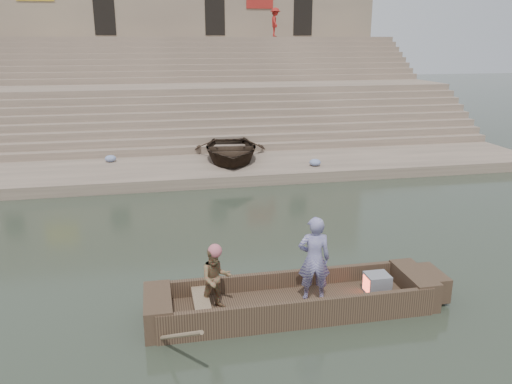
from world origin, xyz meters
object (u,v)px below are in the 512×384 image
object	(u,v)px
main_rowboat	(292,306)
standing_man	(314,259)
pedestrian	(275,22)
television	(376,284)
rowing_man	(216,278)
beached_rowboat	(230,149)

from	to	relation	value
main_rowboat	standing_man	distance (m)	1.05
standing_man	pedestrian	size ratio (longest dim) A/B	0.96
main_rowboat	television	size ratio (longest dim) A/B	10.87
standing_man	rowing_man	world-z (taller)	standing_man
main_rowboat	beached_rowboat	distance (m)	11.38
main_rowboat	rowing_man	bearing A→B (deg)	178.74
beached_rowboat	television	bearing A→B (deg)	-77.21
standing_man	pedestrian	bearing A→B (deg)	-92.19
television	beached_rowboat	world-z (taller)	beached_rowboat
standing_man	beached_rowboat	size ratio (longest dim) A/B	0.39
rowing_man	main_rowboat	bearing A→B (deg)	-8.28
pedestrian	beached_rowboat	bearing A→B (deg)	168.73
beached_rowboat	pedestrian	distance (m)	15.26
main_rowboat	television	world-z (taller)	television
main_rowboat	television	bearing A→B (deg)	0.00
television	standing_man	bearing A→B (deg)	179.91
television	main_rowboat	bearing A→B (deg)	180.00
standing_man	main_rowboat	bearing A→B (deg)	9.91
main_rowboat	rowing_man	distance (m)	1.64
standing_man	television	world-z (taller)	standing_man
standing_man	rowing_man	bearing A→B (deg)	8.71
main_rowboat	pedestrian	world-z (taller)	pedestrian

